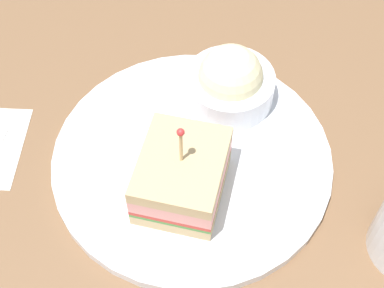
# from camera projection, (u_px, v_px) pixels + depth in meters

# --- Properties ---
(ground_plane) EXTENTS (0.97, 0.97, 0.02)m
(ground_plane) POSITION_uv_depth(u_px,v_px,m) (192.00, 167.00, 0.59)
(ground_plane) COLOR brown
(plate) EXTENTS (0.28, 0.28, 0.01)m
(plate) POSITION_uv_depth(u_px,v_px,m) (192.00, 159.00, 0.57)
(plate) COLOR white
(plate) RESTS_ON ground_plane
(sandwich_half_center) EXTENTS (0.12, 0.12, 0.10)m
(sandwich_half_center) POSITION_uv_depth(u_px,v_px,m) (182.00, 175.00, 0.52)
(sandwich_half_center) COLOR tan
(sandwich_half_center) RESTS_ON plate
(coleslaw_bowl) EXTENTS (0.09, 0.09, 0.07)m
(coleslaw_bowl) POSITION_uv_depth(u_px,v_px,m) (230.00, 82.00, 0.59)
(coleslaw_bowl) COLOR white
(coleslaw_bowl) RESTS_ON plate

